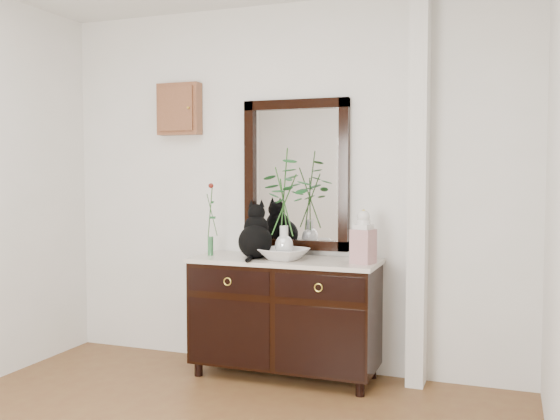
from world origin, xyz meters
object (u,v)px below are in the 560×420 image
at_px(lotus_bowl, 284,254).
at_px(ginger_jar, 363,236).
at_px(cat, 255,230).
at_px(sideboard, 285,311).

relative_size(lotus_bowl, ginger_jar, 0.89).
bearing_deg(cat, ginger_jar, -15.58).
xyz_separation_m(sideboard, lotus_bowl, (0.01, -0.06, 0.42)).
distance_m(sideboard, ginger_jar, 0.80).
bearing_deg(ginger_jar, lotus_bowl, -178.10).
bearing_deg(cat, sideboard, -7.10).
bearing_deg(lotus_bowl, cat, 173.47).
relative_size(cat, ginger_jar, 1.07).
xyz_separation_m(lotus_bowl, ginger_jar, (0.56, 0.02, 0.14)).
bearing_deg(ginger_jar, cat, 179.45).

